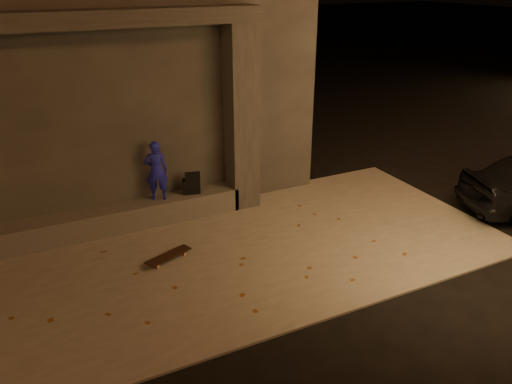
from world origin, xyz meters
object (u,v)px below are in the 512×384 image
column (241,119)px  skateboard (168,256)px  skateboarder (156,171)px  backpack (191,185)px

column → skateboard: bearing=-143.8°
column → skateboarder: (-1.75, 0.00, -0.77)m
column → backpack: 1.61m
column → skateboard: column is taller
backpack → skateboard: size_ratio=0.55×
skateboarder → backpack: size_ratio=2.48×
column → backpack: column is taller
skateboarder → skateboard: skateboarder is taller
skateboard → column: bearing=15.7°
backpack → skateboard: 1.85m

